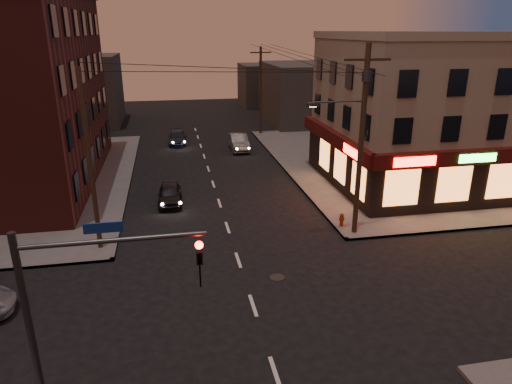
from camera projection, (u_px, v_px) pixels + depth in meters
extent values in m
plane|color=black|center=(253.00, 305.00, 18.79)|extent=(120.00, 120.00, 0.00)
cube|color=#514F4C|center=(416.00, 160.00, 39.56)|extent=(24.00, 28.00, 0.15)
cube|color=gray|center=(439.00, 113.00, 32.41)|extent=(15.00, 12.00, 10.00)
cube|color=gray|center=(449.00, 35.00, 30.65)|extent=(15.20, 12.20, 0.50)
cube|color=black|center=(486.00, 183.00, 28.01)|extent=(15.12, 0.25, 3.40)
cube|color=black|center=(337.00, 163.00, 32.18)|extent=(0.25, 12.12, 3.40)
cube|color=#420C0A|center=(494.00, 156.00, 27.13)|extent=(15.60, 0.50, 0.90)
cube|color=#420C0A|center=(334.00, 138.00, 31.53)|extent=(0.50, 12.60, 0.90)
cube|color=#FF140C|center=(415.00, 162.00, 25.93)|extent=(2.60, 0.06, 0.55)
cube|color=#26FF3F|center=(478.00, 158.00, 26.65)|extent=(2.40, 0.06, 0.50)
cube|color=#FF140C|center=(352.00, 152.00, 27.96)|extent=(0.06, 2.60, 0.55)
cube|color=orange|center=(479.00, 183.00, 27.73)|extent=(12.40, 0.08, 2.20)
cube|color=orange|center=(340.00, 166.00, 31.20)|extent=(0.08, 8.40, 2.20)
cube|color=#3F3D3A|center=(309.00, 93.00, 55.27)|extent=(10.00, 12.00, 7.00)
cube|color=#3F3D3A|center=(80.00, 90.00, 53.98)|extent=(9.00, 10.00, 8.00)
cube|color=#3F3D3A|center=(268.00, 85.00, 68.03)|extent=(8.00, 8.00, 6.00)
cylinder|color=#382619|center=(361.00, 144.00, 23.64)|extent=(0.28, 0.28, 10.00)
cube|color=#382619|center=(368.00, 60.00, 22.24)|extent=(2.40, 0.12, 0.12)
cylinder|color=#333538|center=(366.00, 76.00, 22.50)|extent=(0.44, 0.44, 0.50)
cylinder|color=#333538|center=(340.00, 102.00, 22.67)|extent=(2.60, 0.10, 0.10)
cube|color=#333538|center=(313.00, 105.00, 22.46)|extent=(0.60, 0.25, 0.18)
cube|color=#FFD88C|center=(313.00, 107.00, 22.49)|extent=(0.35, 0.15, 0.04)
cylinder|color=#382619|center=(261.00, 91.00, 48.05)|extent=(0.26, 0.26, 9.00)
cylinder|color=#382619|center=(90.00, 163.00, 22.03)|extent=(0.24, 0.24, 9.00)
cylinder|color=#333538|center=(34.00, 350.00, 11.36)|extent=(0.18, 0.18, 6.40)
cylinder|color=#333538|center=(114.00, 241.00, 10.81)|extent=(4.40, 0.12, 0.12)
imported|color=black|center=(199.00, 252.00, 11.34)|extent=(0.16, 0.20, 1.00)
sphere|color=#FF0C05|center=(199.00, 245.00, 11.14)|extent=(0.20, 0.20, 0.20)
cube|color=navy|center=(103.00, 228.00, 10.66)|extent=(0.90, 0.05, 0.25)
imported|color=black|center=(170.00, 194.00, 29.68)|extent=(1.62, 3.76, 1.26)
imported|color=slate|center=(239.00, 142.00, 43.03)|extent=(1.62, 4.50, 1.48)
imported|color=#182031|center=(177.00, 138.00, 45.34)|extent=(1.87, 4.29, 1.23)
cylinder|color=maroon|center=(342.00, 221.00, 26.00)|extent=(0.28, 0.28, 0.60)
sphere|color=maroon|center=(342.00, 215.00, 25.89)|extent=(0.24, 0.24, 0.24)
cylinder|color=maroon|center=(342.00, 219.00, 25.96)|extent=(0.34, 0.23, 0.12)
cylinder|color=maroon|center=(342.00, 219.00, 25.96)|extent=(0.23, 0.34, 0.12)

